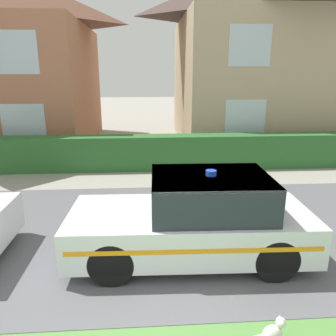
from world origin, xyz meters
The scene contains 5 objects.
road_strip centered at (0.00, 3.51, 0.01)m, with size 28.00×5.00×0.01m, color #5B5B60.
garden_hedge centered at (0.79, 7.83, 0.54)m, with size 15.82×0.68×1.07m, color #2D662D.
police_car centered at (0.88, 2.54, 0.68)m, with size 3.90×1.68×1.50m.
cat centered at (1.52, 0.71, 0.12)m, with size 0.36×0.22×0.31m.
house_right centered at (5.79, 12.19, 3.95)m, with size 8.67×7.09×7.72m.
Camera 1 is at (0.11, -2.26, 2.96)m, focal length 35.00 mm.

